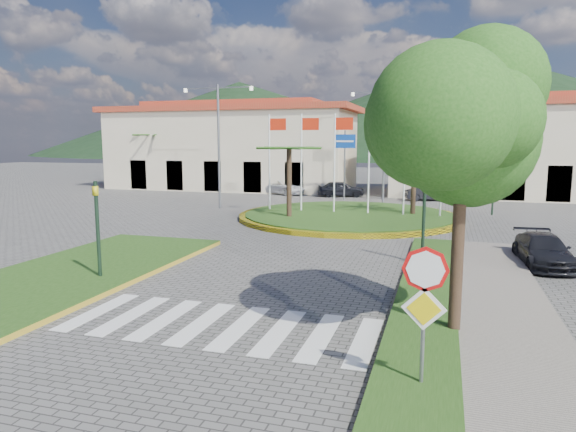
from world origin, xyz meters
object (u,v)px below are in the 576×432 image
(deciduous_tree, at_px, (465,106))
(car_dark_b, at_px, (428,194))
(roundabout_island, at_px, (349,216))
(white_van, at_px, (283,187))
(car_side_right, at_px, (543,250))
(car_dark_a, at_px, (341,189))
(stop_sign, at_px, (424,295))

(deciduous_tree, xyz_separation_m, car_dark_b, (-1.49, 27.54, -4.64))
(roundabout_island, height_order, white_van, roundabout_island)
(white_van, height_order, car_side_right, white_van)
(roundabout_island, distance_m, car_dark_a, 11.79)
(roundabout_island, height_order, deciduous_tree, deciduous_tree)
(stop_sign, bearing_deg, car_dark_b, 91.66)
(car_dark_a, bearing_deg, roundabout_island, 177.88)
(roundabout_island, bearing_deg, car_dark_a, 103.43)
(car_dark_b, bearing_deg, stop_sign, 165.40)
(stop_sign, distance_m, white_van, 34.43)
(roundabout_island, distance_m, stop_sign, 20.69)
(deciduous_tree, relative_size, car_side_right, 1.77)
(car_dark_b, bearing_deg, white_van, 66.88)
(roundabout_island, xyz_separation_m, white_van, (-7.78, 11.96, 0.44))
(stop_sign, xyz_separation_m, deciduous_tree, (0.60, 3.04, 3.38))
(white_van, distance_m, car_dark_b, 11.88)
(stop_sign, xyz_separation_m, car_side_right, (3.74, 10.95, -1.23))
(car_dark_a, bearing_deg, stop_sign, 178.07)
(deciduous_tree, bearing_deg, white_van, 114.63)
(stop_sign, distance_m, deciduous_tree, 4.59)
(car_side_right, bearing_deg, car_dark_b, 98.60)
(roundabout_island, xyz_separation_m, stop_sign, (4.90, -20.04, 1.62))
(stop_sign, xyz_separation_m, car_dark_b, (-0.89, 30.57, -1.25))
(white_van, bearing_deg, roundabout_island, -122.54)
(stop_sign, bearing_deg, roundabout_island, 103.73)
(car_dark_a, height_order, car_dark_b, car_dark_a)
(car_dark_a, xyz_separation_m, car_dark_b, (6.74, -0.92, -0.10))
(roundabout_island, bearing_deg, deciduous_tree, -72.09)
(white_van, xyz_separation_m, car_side_right, (16.42, -21.04, -0.05))
(roundabout_island, xyz_separation_m, deciduous_tree, (5.50, -17.00, 5.00))
(deciduous_tree, relative_size, car_dark_b, 2.09)
(stop_sign, bearing_deg, car_dark_a, 103.62)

